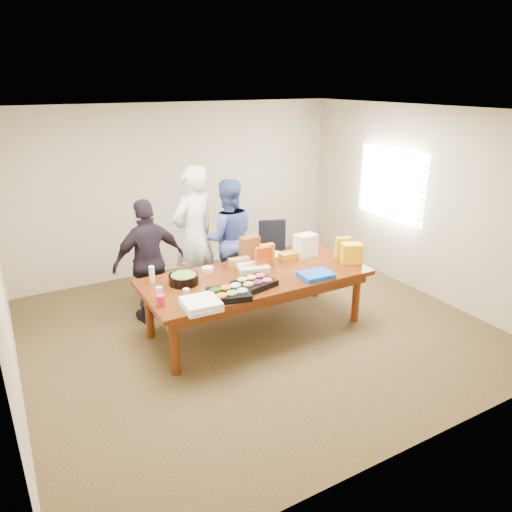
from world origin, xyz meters
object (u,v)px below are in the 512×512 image
person_center (194,236)px  sheet_cake (253,267)px  person_right (228,238)px  office_chair (278,257)px  conference_table (256,302)px  salad_bowl (184,279)px

person_center → sheet_cake: 1.10m
person_center → person_right: 0.53m
sheet_cake → person_center: bearing=124.6°
person_right → sheet_cake: 1.02m
person_right → sheet_cake: (-0.13, -1.01, -0.08)m
office_chair → person_right: (-0.76, 0.17, 0.37)m
conference_table → sheet_cake: size_ratio=7.29×
person_center → salad_bowl: person_center is taller
person_right → sheet_cake: person_right is taller
conference_table → person_right: size_ratio=1.62×
office_chair → person_right: size_ratio=0.57×
office_chair → conference_table: bearing=-114.3°
office_chair → person_center: (-1.27, 0.19, 0.49)m
person_center → salad_bowl: (-0.54, -0.99, -0.17)m
office_chair → person_right: person_right is taller
person_center → salad_bowl: size_ratio=5.54×
person_right → conference_table: bearing=96.4°
conference_table → person_center: person_center is taller
conference_table → salad_bowl: bearing=167.7°
sheet_cake → salad_bowl: size_ratio=1.09×
office_chair → sheet_cake: office_chair is taller
office_chair → salad_bowl: bearing=-137.0°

